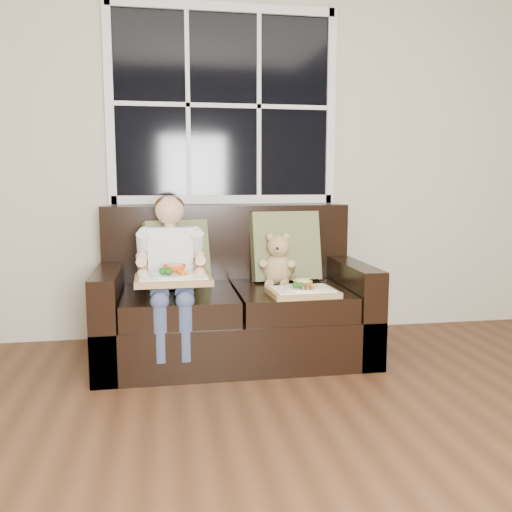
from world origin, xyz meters
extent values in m
cube|color=#C0B79F|center=(0.00, 2.50, 1.35)|extent=(4.50, 0.02, 2.70)
cube|color=black|center=(-0.18, 2.48, 1.65)|extent=(1.50, 0.02, 1.25)
cube|color=silver|center=(-0.18, 2.47, 0.99)|extent=(1.58, 0.04, 0.06)
cube|color=silver|center=(-0.18, 2.47, 2.30)|extent=(1.58, 0.04, 0.06)
cube|color=silver|center=(-0.96, 2.47, 1.65)|extent=(0.06, 0.04, 1.37)
cube|color=silver|center=(0.60, 2.47, 1.65)|extent=(0.06, 0.04, 1.37)
cube|color=silver|center=(-0.18, 2.47, 1.65)|extent=(1.50, 0.03, 0.03)
cube|color=black|center=(-0.18, 1.95, 0.15)|extent=(1.70, 0.90, 0.30)
cube|color=black|center=(-0.95, 1.95, 0.30)|extent=(0.15, 0.90, 0.60)
cube|color=black|center=(0.60, 1.95, 0.30)|extent=(0.15, 0.90, 0.60)
cube|color=black|center=(-0.18, 2.33, 0.63)|extent=(1.70, 0.18, 0.66)
cube|color=black|center=(-0.53, 1.87, 0.38)|extent=(0.68, 0.72, 0.15)
cube|color=black|center=(0.17, 1.87, 0.38)|extent=(0.68, 0.72, 0.15)
cube|color=#636840|center=(-0.53, 2.17, 0.66)|extent=(0.45, 0.28, 0.43)
cube|color=#636840|center=(0.20, 2.17, 0.68)|extent=(0.48, 0.24, 0.48)
cube|color=silver|center=(-0.57, 2.00, 0.65)|extent=(0.28, 0.17, 0.38)
sphere|color=tan|center=(-0.57, 1.99, 0.95)|extent=(0.18, 0.18, 0.18)
ellipsoid|color=#352310|center=(-0.57, 2.00, 0.97)|extent=(0.18, 0.18, 0.13)
cylinder|color=#333E5A|center=(-0.64, 1.79, 0.50)|extent=(0.11, 0.34, 0.11)
cylinder|color=#333E5A|center=(-0.50, 1.79, 0.50)|extent=(0.11, 0.34, 0.11)
cylinder|color=#333E5A|center=(-0.64, 1.54, 0.29)|extent=(0.09, 0.09, 0.32)
cylinder|color=#333E5A|center=(-0.50, 1.54, 0.29)|extent=(0.09, 0.09, 0.32)
cylinder|color=tan|center=(-0.74, 1.87, 0.69)|extent=(0.07, 0.34, 0.27)
cylinder|color=tan|center=(-0.41, 1.87, 0.69)|extent=(0.07, 0.34, 0.27)
ellipsoid|color=tan|center=(0.13, 2.06, 0.54)|extent=(0.24, 0.21, 0.21)
sphere|color=tan|center=(0.13, 2.05, 0.70)|extent=(0.18, 0.18, 0.15)
sphere|color=tan|center=(0.08, 2.05, 0.76)|extent=(0.05, 0.05, 0.05)
sphere|color=tan|center=(0.18, 2.05, 0.76)|extent=(0.05, 0.05, 0.05)
sphere|color=tan|center=(0.13, 1.99, 0.69)|extent=(0.06, 0.06, 0.06)
sphere|color=black|center=(0.13, 1.97, 0.70)|extent=(0.02, 0.02, 0.02)
cylinder|color=tan|center=(0.08, 1.95, 0.48)|extent=(0.08, 0.13, 0.06)
cylinder|color=tan|center=(0.18, 1.95, 0.48)|extent=(0.08, 0.13, 0.06)
cube|color=#9C7A46|center=(-0.56, 1.69, 0.56)|extent=(0.44, 0.34, 0.04)
cube|color=white|center=(-0.56, 1.69, 0.58)|extent=(0.39, 0.29, 0.01)
cylinder|color=silver|center=(-0.56, 1.68, 0.60)|extent=(0.25, 0.25, 0.02)
imported|color=#FE4C15|center=(-0.55, 1.73, 0.62)|extent=(0.13, 0.13, 0.04)
cylinder|color=#E0D67A|center=(-0.55, 1.73, 0.63)|extent=(0.09, 0.09, 0.02)
ellipsoid|color=#2C601E|center=(-0.62, 1.64, 0.62)|extent=(0.05, 0.05, 0.04)
ellipsoid|color=#2C601E|center=(-0.59, 1.63, 0.62)|extent=(0.05, 0.05, 0.04)
cylinder|color=orange|center=(-0.52, 1.64, 0.61)|extent=(0.05, 0.07, 0.02)
cube|color=#9C7A46|center=(0.20, 1.67, 0.47)|extent=(0.42, 0.33, 0.03)
cube|color=white|center=(0.20, 1.67, 0.49)|extent=(0.37, 0.28, 0.01)
cylinder|color=silver|center=(0.20, 1.66, 0.50)|extent=(0.23, 0.23, 0.01)
imported|color=yellow|center=(0.21, 1.71, 0.52)|extent=(0.12, 0.12, 0.03)
cylinder|color=#E0D67A|center=(0.21, 1.71, 0.52)|extent=(0.09, 0.09, 0.02)
ellipsoid|color=#2C601E|center=(0.15, 1.63, 0.52)|extent=(0.04, 0.04, 0.04)
ellipsoid|color=#2C601E|center=(0.18, 1.61, 0.52)|extent=(0.04, 0.04, 0.04)
cylinder|color=orange|center=(0.24, 1.62, 0.51)|extent=(0.04, 0.06, 0.02)
cylinder|color=brown|center=(0.20, 1.60, 0.51)|extent=(0.03, 0.08, 0.02)
camera|label=1|loc=(-0.61, -1.41, 1.13)|focal=38.00mm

